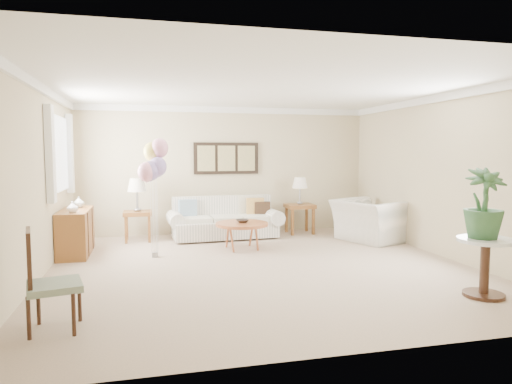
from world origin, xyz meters
TOP-DOWN VIEW (x-y plane):
  - ground_plane at (0.00, 0.00)m, footprint 6.00×6.00m
  - room_shell at (-0.11, 0.09)m, footprint 6.04×6.04m
  - wall_art_triptych at (0.00, 2.96)m, footprint 1.35×0.06m
  - sofa at (-0.14, 2.37)m, footprint 2.23×0.93m
  - end_table_left at (-1.79, 2.42)m, footprint 0.52×0.47m
  - end_table_right at (1.45, 2.51)m, footprint 0.56×0.51m
  - lamp_left at (-1.79, 2.42)m, footprint 0.35×0.35m
  - lamp_right at (1.45, 2.51)m, footprint 0.31×0.31m
  - coffee_table at (-0.03, 1.27)m, footprint 0.91×0.91m
  - decor_bowl at (-0.01, 1.28)m, footprint 0.24×0.24m
  - armchair at (2.48, 1.43)m, footprint 1.40×1.49m
  - side_table at (2.19, -1.94)m, footprint 0.63×0.63m
  - potted_plant at (2.16, -1.91)m, footprint 0.53×0.53m
  - accent_chair at (-2.54, -1.86)m, footprint 0.57×0.57m
  - credenza at (-2.76, 1.50)m, footprint 0.46×1.20m
  - vase_white at (-2.74, 1.12)m, footprint 0.22×0.22m
  - vase_sage at (-2.74, 1.80)m, footprint 0.20×0.20m
  - balloon_cluster at (-1.49, 1.00)m, footprint 0.48×0.49m

SIDE VIEW (x-z plane):
  - ground_plane at x=0.00m, z-range 0.00..0.00m
  - sofa at x=-0.14m, z-range -0.09..0.72m
  - credenza at x=-2.76m, z-range 0.00..0.74m
  - armchair at x=2.48m, z-range 0.00..0.78m
  - coffee_table at x=-0.03m, z-range 0.19..0.66m
  - end_table_left at x=-1.79m, z-range 0.19..0.76m
  - decor_bowl at x=-0.01m, z-range 0.46..0.52m
  - accent_chair at x=-2.54m, z-range 0.02..0.99m
  - end_table_right at x=1.45m, z-range 0.21..0.81m
  - side_table at x=2.19m, z-range 0.17..0.86m
  - vase_white at x=-2.74m, z-range 0.74..0.92m
  - vase_sage at x=-2.74m, z-range 0.74..0.93m
  - lamp_right at x=1.45m, z-range 0.75..1.31m
  - lamp_left at x=-1.79m, z-range 0.73..1.35m
  - potted_plant at x=2.16m, z-range 0.69..1.50m
  - balloon_cluster at x=-1.49m, z-range 0.55..2.45m
  - wall_art_triptych at x=0.00m, z-range 1.23..1.88m
  - room_shell at x=-0.11m, z-range 0.33..2.93m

